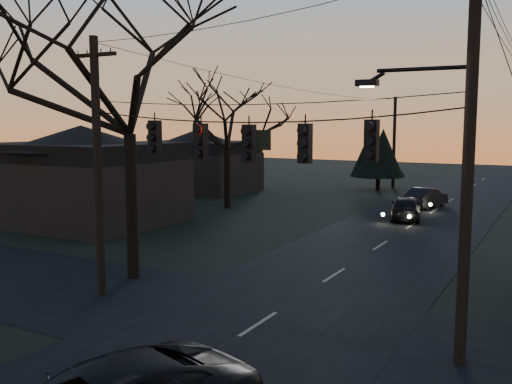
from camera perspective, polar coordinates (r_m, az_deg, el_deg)
The scene contains 13 objects.
main_road at distance 25.63m, azimuth 11.05°, elevation -6.12°, with size 8.00×120.00×0.02m, color black.
cross_road at distance 16.75m, azimuth 0.24°, elevation -13.08°, with size 60.00×7.00×0.02m, color black.
utility_pole_right at distance 15.11m, azimuth 19.66°, elevation -15.82°, with size 5.00×0.30×10.00m, color black, non-canonical shape.
utility_pole_left at distance 20.17m, azimuth -15.14°, elevation -9.85°, with size 1.80×0.30×8.50m, color black, non-canonical shape.
utility_pole_far_l at distance 51.94m, azimuth 13.52°, elevation 0.40°, with size 0.30×0.30×8.00m, color black, non-canonical shape.
span_signal_assembly at distance 15.86m, azimuth -0.51°, elevation 5.13°, with size 11.50×0.44×1.59m.
bare_tree_left at distance 21.29m, azimuth -12.67°, elevation 11.42°, with size 9.98×9.98×10.68m.
bare_tree_dist at distance 38.30m, azimuth -2.92°, elevation 6.59°, with size 7.69×7.69×7.89m.
evergreen_dist at distance 49.66m, azimuth 12.17°, elevation 3.95°, with size 3.88×3.88×5.39m.
house_left_near at distance 34.31m, azimuth -16.98°, elevation 1.71°, with size 10.00×8.00×5.60m.
house_left_far at distance 48.51m, azimuth -5.85°, elevation 3.18°, with size 9.00×7.00×5.20m.
sedan_oncoming_a at distance 34.99m, azimuth 14.73°, elevation -1.55°, with size 1.70×4.22×1.44m, color black.
sedan_oncoming_b at distance 40.34m, azimuth 16.65°, elevation -0.56°, with size 1.44×4.14×1.37m, color black.
Camera 1 is at (7.52, -3.83, 5.74)m, focal length 40.00 mm.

